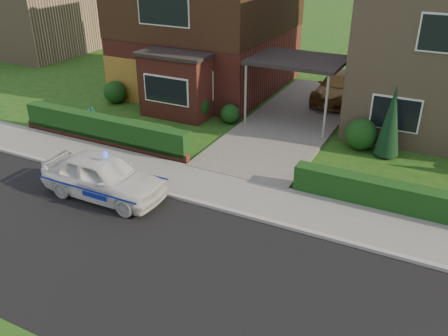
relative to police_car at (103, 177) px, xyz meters
The scene contains 22 objects.
ground 3.84m from the police_car, 34.83° to the right, with size 120.00×120.00×0.00m, color #144C14.
road 3.84m from the police_car, 34.83° to the right, with size 60.00×6.00×0.02m, color black.
kerb 3.29m from the police_car, 15.99° to the left, with size 60.00×0.16×0.12m, color #9E9993.
sidewalk 3.72m from the police_car, 31.99° to the left, with size 60.00×2.00×0.10m, color slate.
driveway 9.39m from the police_car, 70.65° to the left, with size 3.80×12.00×0.12m, color #666059.
house_left 12.44m from the police_car, 102.85° to the left, with size 7.50×9.53×7.25m.
carport_link 9.53m from the police_car, 70.55° to the left, with size 3.80×3.00×2.77m.
garage_door 9.35m from the police_car, 123.40° to the left, with size 2.20×0.10×2.10m, color brown.
dwarf_wall 4.17m from the police_car, 130.64° to the left, with size 7.70×0.25×0.36m, color maroon.
hedge_left 4.31m from the police_car, 129.33° to the left, with size 7.50×0.55×0.90m, color #143410.
hedge_right 9.48m from the police_car, 19.71° to the left, with size 7.50×0.55×0.80m, color #143410.
shrub_left_far 9.11m from the police_car, 126.32° to the left, with size 1.08×1.08×1.08m, color #143410.
shrub_left_mid 7.20m from the police_car, 97.15° to the left, with size 1.32×1.32×1.32m, color #143410.
shrub_left_near 7.48m from the police_car, 84.59° to the left, with size 0.84×0.84×0.84m, color #143410.
shrub_right_near 9.60m from the police_car, 48.95° to the left, with size 1.20×1.20×1.20m, color #143410.
conifer_a 10.16m from the police_car, 43.94° to the left, with size 0.90×0.90×2.60m, color black.
neighbour_left 21.92m from the police_car, 140.68° to the left, with size 6.50×7.00×5.20m, color #94795B.
police_car is the anchor object (origin of this frame).
driveway_car 13.00m from the police_car, 71.60° to the left, with size 1.80×4.42×1.28m, color brown.
potted_plant_a 6.31m from the police_car, 134.46° to the left, with size 0.41×0.28×0.79m, color gray.
potted_plant_b 7.05m from the police_car, 103.71° to the left, with size 0.33×0.40×0.73m, color gray.
potted_plant_c 6.90m from the police_car, 97.30° to the left, with size 0.43×0.43×0.77m, color gray.
Camera 1 is at (6.05, -7.64, 7.49)m, focal length 38.00 mm.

